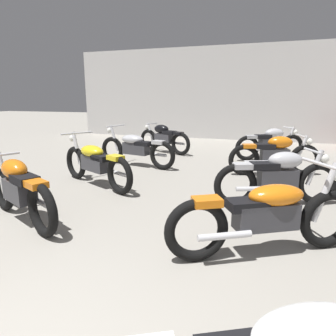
% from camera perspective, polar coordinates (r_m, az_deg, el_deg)
% --- Properties ---
extents(back_wall, '(13.15, 0.24, 3.60)m').
position_cam_1_polar(back_wall, '(12.41, 12.06, 13.63)').
color(back_wall, '#BCBAB7').
rests_on(back_wall, ground).
extents(motorcycle_left_row_1, '(1.83, 0.93, 0.88)m').
position_cam_1_polar(motorcycle_left_row_1, '(4.46, -26.35, -3.55)').
color(motorcycle_left_row_1, black).
rests_on(motorcycle_left_row_1, ground).
extents(motorcycle_left_row_2, '(2.00, 1.11, 0.97)m').
position_cam_1_polar(motorcycle_left_row_2, '(5.83, -13.62, 1.05)').
color(motorcycle_left_row_2, black).
rests_on(motorcycle_left_row_2, ground).
extents(motorcycle_left_row_3, '(2.15, 0.74, 0.97)m').
position_cam_1_polar(motorcycle_left_row_3, '(7.37, -6.15, 3.83)').
color(motorcycle_left_row_3, black).
rests_on(motorcycle_left_row_3, ground).
extents(motorcycle_left_row_4, '(1.86, 0.85, 0.88)m').
position_cam_1_polar(motorcycle_left_row_4, '(9.16, -0.83, 5.77)').
color(motorcycle_left_row_4, black).
rests_on(motorcycle_left_row_4, ground).
extents(motorcycle_right_row_1, '(1.94, 1.19, 0.97)m').
position_cam_1_polar(motorcycle_right_row_1, '(3.34, 18.26, -8.29)').
color(motorcycle_right_row_1, black).
rests_on(motorcycle_right_row_1, ground).
extents(motorcycle_right_row_2, '(1.87, 0.84, 0.88)m').
position_cam_1_polar(motorcycle_right_row_2, '(4.90, 20.15, -1.56)').
color(motorcycle_right_row_2, black).
rests_on(motorcycle_right_row_2, ground).
extents(motorcycle_right_row_3, '(1.91, 0.76, 0.88)m').
position_cam_1_polar(motorcycle_right_row_3, '(6.84, 19.62, 2.47)').
color(motorcycle_right_row_3, black).
rests_on(motorcycle_right_row_3, ground).
extents(motorcycle_right_row_4, '(1.77, 1.06, 0.88)m').
position_cam_1_polar(motorcycle_right_row_4, '(8.53, 18.82, 4.52)').
color(motorcycle_right_row_4, black).
rests_on(motorcycle_right_row_4, ground).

